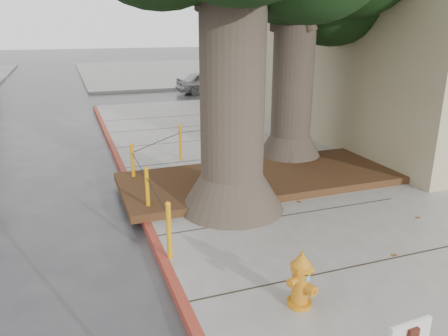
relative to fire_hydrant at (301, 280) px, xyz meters
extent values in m
plane|color=#28282B|center=(0.61, 0.56, -0.52)|extent=(140.00, 140.00, 0.00)
cube|color=slate|center=(6.61, 30.56, -0.45)|extent=(16.00, 20.00, 0.15)
cube|color=maroon|center=(-1.39, 3.06, -0.45)|extent=(0.14, 26.00, 0.16)
cube|color=black|center=(1.51, 4.46, -0.29)|extent=(6.40, 2.60, 0.16)
cube|color=silver|center=(16.61, 26.56, 3.98)|extent=(10.00, 10.00, 9.00)
cone|color=#4C3F33|center=(0.31, 3.26, -0.02)|extent=(2.04, 2.04, 0.70)
cylinder|color=#4C3F33|center=(0.31, 3.26, 2.01)|extent=(1.20, 1.20, 4.22)
cone|color=#4C3F33|center=(2.91, 5.76, -0.02)|extent=(1.77, 1.77, 0.70)
cylinder|color=#4C3F33|center=(2.91, 5.76, 1.80)|extent=(1.04, 1.04, 3.84)
cylinder|color=orange|center=(-1.29, 1.76, 0.08)|extent=(0.08, 0.08, 0.90)
sphere|color=orange|center=(-1.29, 1.76, 0.53)|extent=(0.09, 0.09, 0.09)
cylinder|color=orange|center=(-1.29, 3.56, 0.08)|extent=(0.08, 0.08, 0.90)
sphere|color=orange|center=(-1.29, 3.56, 0.53)|extent=(0.09, 0.09, 0.09)
cylinder|color=orange|center=(-1.29, 5.36, 0.08)|extent=(0.08, 0.08, 0.90)
sphere|color=orange|center=(-1.29, 5.36, 0.53)|extent=(0.09, 0.09, 0.09)
cylinder|color=orange|center=(0.21, 6.86, 0.08)|extent=(0.08, 0.08, 0.90)
sphere|color=orange|center=(0.21, 6.86, 0.53)|extent=(0.09, 0.09, 0.09)
cylinder|color=orange|center=(2.41, 7.06, 0.08)|extent=(0.08, 0.08, 0.90)
sphere|color=orange|center=(2.41, 7.06, 0.53)|extent=(0.09, 0.09, 0.09)
cylinder|color=black|center=(-1.29, 2.66, 0.35)|extent=(0.02, 1.80, 0.02)
cylinder|color=black|center=(-1.29, 4.46, 0.35)|extent=(0.02, 1.80, 0.02)
cylinder|color=black|center=(-0.54, 6.11, 0.35)|extent=(1.51, 1.51, 0.02)
cylinder|color=black|center=(1.31, 6.96, 0.35)|extent=(2.20, 0.22, 0.02)
cylinder|color=orange|center=(0.00, 0.01, -0.34)|extent=(0.42, 0.42, 0.06)
cylinder|color=orange|center=(0.00, 0.01, -0.07)|extent=(0.29, 0.29, 0.50)
cylinder|color=orange|center=(0.00, 0.01, 0.18)|extent=(0.38, 0.38, 0.07)
cone|color=orange|center=(0.00, 0.01, 0.28)|extent=(0.36, 0.36, 0.14)
cylinder|color=orange|center=(0.00, 0.01, 0.37)|extent=(0.07, 0.07, 0.05)
cylinder|color=orange|center=(-0.12, -0.05, 0.05)|extent=(0.16, 0.14, 0.09)
cylinder|color=orange|center=(0.12, 0.06, 0.05)|extent=(0.16, 0.14, 0.09)
cylinder|color=orange|center=(0.05, -0.10, -0.07)|extent=(0.18, 0.18, 0.13)
cube|color=#5999D8|center=(0.04, -0.10, 0.07)|extent=(0.07, 0.03, 0.07)
imported|color=#A2A2A7|center=(4.91, 18.97, 0.07)|extent=(3.54, 1.50, 1.19)
imported|color=#99240D|center=(9.31, 18.13, 0.16)|extent=(4.19, 1.52, 1.37)
camera|label=1|loc=(-2.56, -4.19, 3.08)|focal=35.00mm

